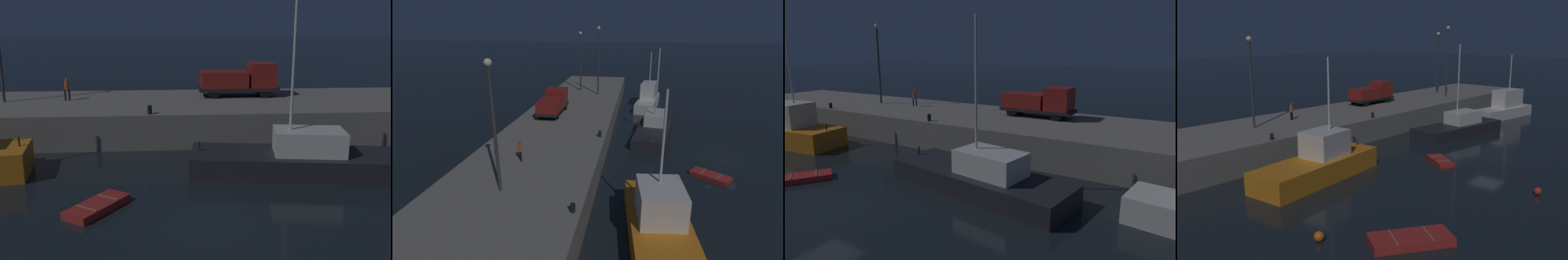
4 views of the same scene
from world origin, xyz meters
TOP-DOWN VIEW (x-y plane):
  - ground_plane at (0.00, 0.00)m, footprint 320.00×320.00m
  - pier_quay at (0.00, 15.33)m, footprint 57.25×9.62m
  - fishing_trawler_red at (-13.53, 6.27)m, footprint 10.47×4.40m
  - fishing_boat_blue at (17.16, 6.52)m, footprint 9.22×3.75m
  - fishing_boat_white at (5.16, 5.95)m, footprint 10.90×4.79m
  - dinghy_orange_near at (-4.53, 1.90)m, footprint 2.70×3.20m
  - rowboat_white_mid at (-16.98, -4.48)m, footprint 4.40×3.78m
  - mooring_buoy_near at (-6.28, -6.68)m, footprint 0.51×0.51m
  - mooring_buoy_mid at (-19.87, -0.93)m, footprint 0.54×0.54m
  - lamp_post_west at (-12.64, 15.71)m, footprint 0.44×0.44m
  - lamp_post_east at (14.42, 13.42)m, footprint 0.44×0.44m
  - lamp_post_central at (16.56, 16.23)m, footprint 0.44×0.44m
  - utility_truck at (4.06, 16.93)m, footprint 5.83×2.16m
  - dockworker at (-8.38, 16.01)m, footprint 0.40×0.40m
  - bollard_west at (-2.48, 11.00)m, footprint 0.28×0.28m
  - bollard_central at (-14.18, 10.96)m, footprint 0.28×0.28m

SIDE VIEW (x-z plane):
  - ground_plane at x=0.00m, z-range 0.00..0.00m
  - dinghy_orange_near at x=-4.53m, z-range -0.02..0.35m
  - rowboat_white_mid at x=-16.98m, z-range -0.02..0.44m
  - mooring_buoy_near at x=-6.28m, z-range 0.00..0.51m
  - mooring_buoy_mid at x=-19.87m, z-range 0.00..0.54m
  - fishing_boat_white at x=5.16m, z-range -3.80..5.40m
  - pier_quay at x=0.00m, z-range 0.00..2.20m
  - fishing_trawler_red at x=-13.53m, z-range -3.16..5.43m
  - fishing_boat_blue at x=17.16m, z-range -2.58..5.10m
  - bollard_central at x=-14.18m, z-range 2.20..2.69m
  - bollard_west at x=-2.48m, z-range 2.20..2.73m
  - dockworker at x=-8.38m, z-range 2.31..3.91m
  - utility_truck at x=4.06m, z-range 2.21..4.66m
  - lamp_post_west at x=-12.64m, z-range 2.87..10.65m
  - lamp_post_central at x=16.56m, z-range 2.87..11.06m
  - lamp_post_east at x=14.42m, z-range 2.89..11.79m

